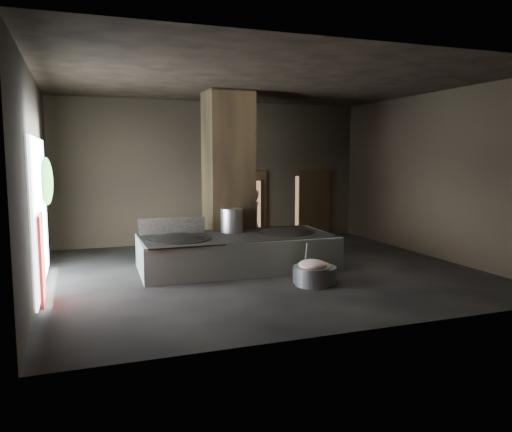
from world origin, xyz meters
name	(u,v)px	position (x,y,z in m)	size (l,w,h in m)	color
floor	(263,272)	(0.00, 0.00, -0.05)	(10.00, 9.00, 0.10)	black
ceiling	(263,80)	(0.00, 0.00, 4.55)	(10.00, 9.00, 0.10)	black
back_wall	(214,172)	(0.00, 4.55, 2.25)	(10.00, 0.10, 4.50)	black
front_wall	(368,191)	(0.00, -4.55, 2.25)	(10.00, 0.10, 4.50)	black
left_wall	(33,182)	(-5.05, 0.00, 2.25)	(0.10, 9.00, 4.50)	black
right_wall	(436,175)	(5.05, 0.00, 2.25)	(0.10, 9.00, 4.50)	black
pillar	(228,175)	(-0.30, 1.90, 2.25)	(1.20, 1.20, 4.50)	black
hearth_platform	(237,252)	(-0.53, 0.45, 0.41)	(4.73, 2.26, 0.82)	#AFC0AD
platform_cap	(237,236)	(-0.53, 0.45, 0.82)	(4.63, 2.22, 0.03)	black
wok_left	(179,242)	(-1.98, 0.40, 0.75)	(1.49, 1.49, 0.41)	black
wok_left_rim	(179,239)	(-1.98, 0.40, 0.82)	(1.52, 1.52, 0.05)	black
wok_right	(286,235)	(0.82, 0.50, 0.75)	(1.39, 1.39, 0.39)	black
wok_right_rim	(286,233)	(0.82, 0.50, 0.82)	(1.42, 1.42, 0.05)	black
stock_pot	(232,220)	(-0.48, 1.00, 1.13)	(0.58, 0.58, 0.62)	#B7B8C0
splash_guard	(172,226)	(-1.98, 1.20, 1.03)	(1.64, 0.06, 0.41)	black
cook	(252,220)	(0.57, 2.43, 0.91)	(0.66, 0.43, 1.82)	#995E4E
veg_basin	(315,275)	(0.66, -1.48, 0.18)	(0.96, 0.96, 0.35)	gray
veg_fill	(315,267)	(0.66, -1.48, 0.35)	(0.79, 0.79, 0.24)	olive
ladle	(306,257)	(0.51, -1.33, 0.55)	(0.03, 0.03, 0.76)	#B7B8C0
meat_basin	(312,276)	(0.50, -1.69, 0.20)	(0.73, 0.73, 0.40)	gray
meat_fill	(313,265)	(0.50, -1.69, 0.45)	(0.61, 0.61, 0.23)	tan
doorway_near	(250,207)	(1.20, 4.45, 1.10)	(1.18, 0.08, 2.38)	black
doorway_near_glow	(250,208)	(1.17, 4.35, 1.05)	(0.77, 0.04, 1.81)	#8C6647
doorway_far	(314,204)	(3.60, 4.45, 1.10)	(1.18, 0.08, 2.38)	black
doorway_far_glow	(307,206)	(3.33, 4.50, 1.05)	(0.87, 0.04, 2.07)	#8C6647
left_opening	(40,212)	(-4.95, 0.20, 1.60)	(0.04, 4.20, 3.10)	white
pavilion_sliver	(42,259)	(-4.88, -1.10, 0.85)	(0.05, 0.90, 1.70)	maroon
tree_silhouette	(47,181)	(-4.85, 1.30, 2.20)	(0.28, 1.10, 1.10)	#194714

